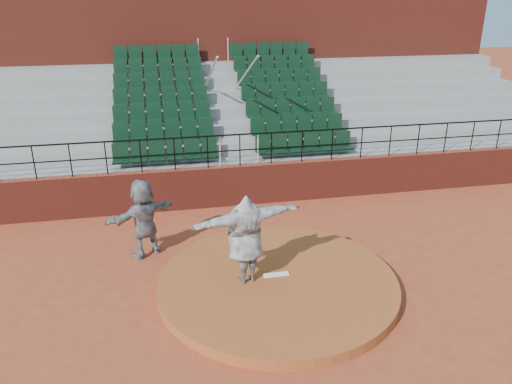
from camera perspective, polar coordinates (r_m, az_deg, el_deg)
ground at (r=11.77m, az=2.47°, el=-10.88°), size 90.00×90.00×0.00m
pitchers_mound at (r=11.70m, az=2.48°, el=-10.37°), size 5.50×5.50×0.25m
pitching_rubber at (r=11.75m, az=2.32°, el=-9.41°), size 0.60×0.15×0.03m
boundary_wall at (r=15.85m, az=-1.80°, el=0.84°), size 24.00×0.30×1.30m
wall_railing at (r=15.40m, az=-1.86°, el=5.62°), size 24.04×0.05×1.03m
seating_deck at (r=19.03m, az=-3.72°, el=6.99°), size 24.00×5.97×4.63m
press_box_facade at (r=22.47m, az=-5.31°, el=14.77°), size 24.00×3.00×7.10m
pitcher at (r=11.07m, az=-1.20°, el=-5.39°), size 2.66×1.30×2.09m
fielder at (r=12.97m, az=-12.72°, el=-2.91°), size 1.96×1.50×2.07m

